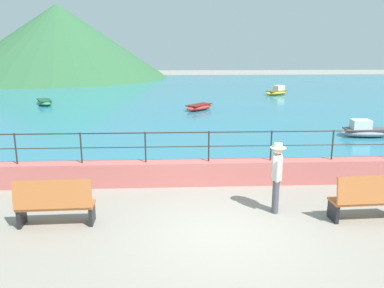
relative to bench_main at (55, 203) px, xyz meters
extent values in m
plane|color=gray|center=(3.72, -0.56, -0.56)|extent=(120.00, 120.00, 0.00)
cube|color=#BC605B|center=(3.72, 2.64, -0.21)|extent=(20.00, 0.56, 0.70)
cylinder|color=#282623|center=(-1.80, 2.64, 0.59)|extent=(0.04, 0.04, 0.90)
cylinder|color=#282623|center=(0.04, 2.64, 0.59)|extent=(0.04, 0.04, 0.90)
cylinder|color=#282623|center=(1.88, 2.64, 0.59)|extent=(0.04, 0.04, 0.90)
cylinder|color=#282623|center=(3.72, 2.64, 0.59)|extent=(0.04, 0.04, 0.90)
cylinder|color=#282623|center=(5.56, 2.64, 0.59)|extent=(0.04, 0.04, 0.90)
cylinder|color=#282623|center=(7.40, 2.64, 0.59)|extent=(0.04, 0.04, 0.90)
cylinder|color=#282623|center=(3.72, 2.64, 1.01)|extent=(18.40, 0.04, 0.04)
cylinder|color=#282623|center=(3.72, 2.64, 0.59)|extent=(18.40, 0.03, 0.03)
cube|color=teal|center=(3.72, 25.28, -0.53)|extent=(64.00, 44.32, 0.06)
cone|color=#33663D|center=(-11.49, 43.05, 4.00)|extent=(27.23, 27.23, 9.12)
cube|color=#B76633|center=(0.00, 0.10, -0.10)|extent=(1.72, 0.57, 0.06)
cube|color=#B76633|center=(0.00, -0.12, 0.25)|extent=(1.70, 0.20, 0.64)
cube|color=black|center=(-0.79, 0.07, -0.34)|extent=(0.09, 0.47, 0.43)
cube|color=black|center=(0.79, 0.12, -0.34)|extent=(0.09, 0.47, 0.43)
cube|color=#B76633|center=(7.21, 0.03, -0.10)|extent=(1.72, 0.60, 0.06)
cube|color=#B76633|center=(7.22, -0.19, 0.25)|extent=(1.71, 0.23, 0.64)
cube|color=black|center=(6.42, -0.01, -0.34)|extent=(0.10, 0.47, 0.43)
cylinder|color=#4C4C56|center=(5.19, 0.62, -0.13)|extent=(0.15, 0.15, 0.86)
cylinder|color=#4C4C56|center=(5.16, 0.45, -0.13)|extent=(0.15, 0.15, 0.86)
cube|color=beige|center=(5.18, 0.53, 0.60)|extent=(0.28, 0.39, 0.60)
cylinder|color=beige|center=(5.22, 0.77, 0.56)|extent=(0.09, 0.09, 0.52)
cylinder|color=beige|center=(5.13, 0.30, 0.56)|extent=(0.09, 0.09, 0.52)
sphere|color=beige|center=(5.18, 0.53, 1.03)|extent=(0.22, 0.22, 0.22)
cylinder|color=beige|center=(5.18, 0.53, 1.08)|extent=(0.38, 0.38, 0.02)
cylinder|color=beige|center=(5.18, 0.53, 1.14)|extent=(0.20, 0.20, 0.10)
ellipsoid|color=red|center=(4.34, 16.17, -0.32)|extent=(2.17, 2.34, 0.36)
cube|color=maroon|center=(4.34, 16.17, -0.17)|extent=(1.77, 1.90, 0.06)
ellipsoid|color=gray|center=(11.27, 8.28, -0.32)|extent=(2.36, 1.07, 0.36)
cube|color=#4D4D51|center=(11.27, 8.28, -0.17)|extent=(1.89, 0.90, 0.06)
cube|color=silver|center=(11.02, 8.30, 0.06)|extent=(0.84, 0.69, 0.40)
ellipsoid|color=#338C59|center=(-6.17, 18.94, -0.32)|extent=(1.82, 2.46, 0.36)
cube|color=#1C4D31|center=(-6.17, 18.94, -0.17)|extent=(1.50, 1.99, 0.06)
ellipsoid|color=gold|center=(11.33, 23.85, -0.32)|extent=(2.43, 1.97, 0.36)
cube|color=brown|center=(11.33, 23.85, -0.17)|extent=(1.97, 1.61, 0.06)
cube|color=silver|center=(11.54, 23.98, 0.06)|extent=(1.01, 0.95, 0.40)
camera|label=1|loc=(2.68, -8.34, 3.42)|focal=36.54mm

